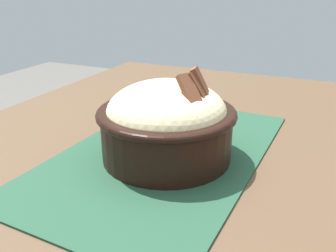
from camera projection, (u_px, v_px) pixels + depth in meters
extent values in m
cube|color=#4C3826|center=(173.00, 161.00, 0.57)|extent=(1.11, 0.80, 0.03)
cylinder|color=#412F20|center=(139.00, 171.00, 1.25)|extent=(0.04, 0.04, 0.67)
cube|color=#1E422D|center=(164.00, 153.00, 0.56)|extent=(0.48, 0.30, 0.00)
cylinder|color=black|center=(168.00, 134.00, 0.53)|extent=(0.19, 0.19, 0.08)
torus|color=black|center=(168.00, 113.00, 0.51)|extent=(0.20, 0.20, 0.01)
ellipsoid|color=beige|center=(168.00, 112.00, 0.51)|extent=(0.18, 0.18, 0.09)
sphere|color=#30662D|center=(159.00, 90.00, 0.54)|extent=(0.03, 0.03, 0.03)
sphere|color=#30662D|center=(181.00, 97.00, 0.50)|extent=(0.03, 0.03, 0.03)
sphere|color=#30662D|center=(172.00, 91.00, 0.53)|extent=(0.03, 0.03, 0.03)
cylinder|color=orange|center=(174.00, 97.00, 0.51)|extent=(0.01, 0.03, 0.01)
cylinder|color=orange|center=(151.00, 104.00, 0.48)|extent=(0.04, 0.02, 0.01)
cylinder|color=orange|center=(177.00, 95.00, 0.52)|extent=(0.03, 0.03, 0.01)
cube|color=brown|center=(192.00, 96.00, 0.46)|extent=(0.04, 0.05, 0.05)
cube|color=brown|center=(198.00, 97.00, 0.47)|extent=(0.03, 0.04, 0.04)
cube|color=brown|center=(201.00, 93.00, 0.48)|extent=(0.02, 0.04, 0.05)
cube|color=brown|center=(204.00, 89.00, 0.49)|extent=(0.03, 0.04, 0.06)
cube|color=silver|center=(209.00, 136.00, 0.61)|extent=(0.02, 0.06, 0.00)
cube|color=silver|center=(190.00, 131.00, 0.63)|extent=(0.01, 0.01, 0.00)
cube|color=silver|center=(181.00, 128.00, 0.64)|extent=(0.03, 0.03, 0.00)
cube|color=silver|center=(173.00, 124.00, 0.66)|extent=(0.01, 0.02, 0.00)
cube|color=silver|center=(171.00, 125.00, 0.65)|extent=(0.01, 0.02, 0.00)
cube|color=silver|center=(169.00, 126.00, 0.65)|extent=(0.01, 0.02, 0.00)
cube|color=silver|center=(167.00, 127.00, 0.65)|extent=(0.01, 0.02, 0.00)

